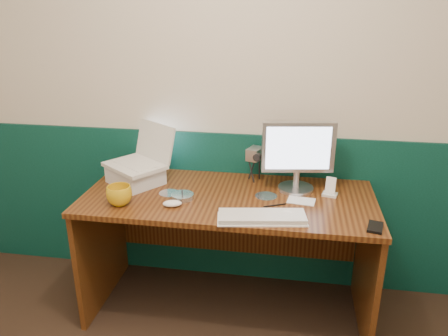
% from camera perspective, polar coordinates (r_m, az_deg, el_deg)
% --- Properties ---
extents(back_wall, '(3.50, 0.04, 2.50)m').
position_cam_1_polar(back_wall, '(2.62, 0.28, 9.85)').
color(back_wall, beige).
rests_on(back_wall, ground).
extents(wainscot, '(3.48, 0.02, 1.00)m').
position_cam_1_polar(wainscot, '(2.85, 0.21, -5.20)').
color(wainscot, '#073026').
rests_on(wainscot, ground).
extents(desk, '(1.60, 0.70, 0.75)m').
position_cam_1_polar(desk, '(2.59, 0.54, -11.23)').
color(desk, '#3B1B0A').
rests_on(desk, ground).
extents(laptop_riser, '(0.37, 0.36, 0.10)m').
position_cam_1_polar(laptop_riser, '(2.61, -11.49, -0.93)').
color(laptop_riser, silver).
rests_on(laptop_riser, desk).
extents(laptop, '(0.41, 0.39, 0.27)m').
position_cam_1_polar(laptop, '(2.55, -11.79, 2.93)').
color(laptop, silver).
rests_on(laptop, laptop_riser).
extents(monitor, '(0.41, 0.17, 0.40)m').
position_cam_1_polar(monitor, '(2.45, 9.59, 1.45)').
color(monitor, '#B3B2B7').
rests_on(monitor, desk).
extents(keyboard, '(0.44, 0.21, 0.02)m').
position_cam_1_polar(keyboard, '(2.16, 4.97, -6.47)').
color(keyboard, silver).
rests_on(keyboard, desk).
extents(mouse_right, '(0.11, 0.09, 0.03)m').
position_cam_1_polar(mouse_right, '(2.20, 8.25, -5.92)').
color(mouse_right, white).
rests_on(mouse_right, desk).
extents(mouse_left, '(0.11, 0.08, 0.03)m').
position_cam_1_polar(mouse_left, '(2.30, -6.77, -4.62)').
color(mouse_left, white).
rests_on(mouse_left, desk).
extents(mug, '(0.16, 0.16, 0.11)m').
position_cam_1_polar(mug, '(2.35, -13.52, -3.50)').
color(mug, gold).
rests_on(mug, desk).
extents(camcorder, '(0.12, 0.14, 0.18)m').
position_cam_1_polar(camcorder, '(2.59, 4.00, 0.31)').
color(camcorder, '#AFAEB3').
rests_on(camcorder, desk).
extents(cd_spindle, '(0.12, 0.12, 0.03)m').
position_cam_1_polar(cd_spindle, '(2.38, -5.46, -3.69)').
color(cd_spindle, silver).
rests_on(cd_spindle, desk).
extents(cd_loose_a, '(0.11, 0.11, 0.00)m').
position_cam_1_polar(cd_loose_a, '(2.46, -7.17, -3.25)').
color(cd_loose_a, silver).
rests_on(cd_loose_a, desk).
extents(cd_loose_b, '(0.12, 0.12, 0.00)m').
position_cam_1_polar(cd_loose_b, '(2.42, 5.52, -3.64)').
color(cd_loose_b, silver).
rests_on(cd_loose_b, desk).
extents(pen, '(0.12, 0.06, 0.01)m').
position_cam_1_polar(pen, '(2.31, 6.66, -4.86)').
color(pen, black).
rests_on(pen, desk).
extents(papers, '(0.16, 0.12, 0.00)m').
position_cam_1_polar(papers, '(2.38, 10.05, -4.25)').
color(papers, silver).
rests_on(papers, desk).
extents(dock, '(0.09, 0.08, 0.01)m').
position_cam_1_polar(dock, '(2.48, 13.66, -3.37)').
color(dock, white).
rests_on(dock, desk).
extents(music_player, '(0.06, 0.04, 0.09)m').
position_cam_1_polar(music_player, '(2.46, 13.76, -2.22)').
color(music_player, white).
rests_on(music_player, dock).
extents(pda, '(0.09, 0.13, 0.01)m').
position_cam_1_polar(pda, '(2.19, 19.15, -7.31)').
color(pda, black).
rests_on(pda, desk).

